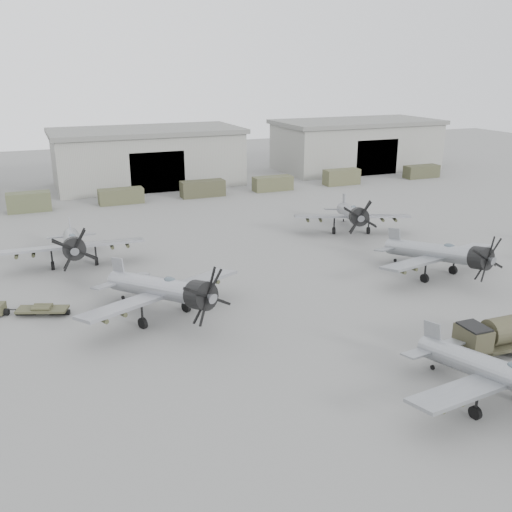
{
  "coord_description": "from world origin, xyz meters",
  "views": [
    {
      "loc": [
        -18.23,
        -27.48,
        17.91
      ],
      "look_at": [
        -0.77,
        15.13,
        2.5
      ],
      "focal_mm": 40.0,
      "sensor_mm": 36.0,
      "label": 1
    }
  ],
  "objects_px": {
    "aircraft_mid_1": "(165,290)",
    "fuel_tanker": "(503,333)",
    "tug_trailer": "(11,309)",
    "aircraft_mid_2": "(443,254)",
    "aircraft_far_0": "(73,243)",
    "aircraft_near_1": "(505,376)",
    "aircraft_far_1": "(352,214)"
  },
  "relations": [
    {
      "from": "aircraft_far_0",
      "to": "aircraft_far_1",
      "type": "bearing_deg",
      "value": 2.46
    },
    {
      "from": "aircraft_mid_1",
      "to": "fuel_tanker",
      "type": "relative_size",
      "value": 1.98
    },
    {
      "from": "aircraft_far_1",
      "to": "tug_trailer",
      "type": "distance_m",
      "value": 36.45
    },
    {
      "from": "aircraft_mid_1",
      "to": "tug_trailer",
      "type": "bearing_deg",
      "value": 129.31
    },
    {
      "from": "fuel_tanker",
      "to": "aircraft_mid_2",
      "type": "bearing_deg",
      "value": 67.6
    },
    {
      "from": "aircraft_mid_1",
      "to": "fuel_tanker",
      "type": "distance_m",
      "value": 23.25
    },
    {
      "from": "aircraft_mid_1",
      "to": "aircraft_mid_2",
      "type": "bearing_deg",
      "value": -25.52
    },
    {
      "from": "aircraft_far_1",
      "to": "aircraft_mid_2",
      "type": "bearing_deg",
      "value": -68.7
    },
    {
      "from": "tug_trailer",
      "to": "aircraft_far_1",
      "type": "bearing_deg",
      "value": 35.69
    },
    {
      "from": "aircraft_far_0",
      "to": "fuel_tanker",
      "type": "bearing_deg",
      "value": -46.39
    },
    {
      "from": "aircraft_far_1",
      "to": "fuel_tanker",
      "type": "relative_size",
      "value": 1.92
    },
    {
      "from": "aircraft_near_1",
      "to": "aircraft_far_1",
      "type": "distance_m",
      "value": 34.49
    },
    {
      "from": "aircraft_near_1",
      "to": "aircraft_mid_1",
      "type": "distance_m",
      "value": 23.13
    },
    {
      "from": "aircraft_mid_1",
      "to": "aircraft_far_1",
      "type": "height_order",
      "value": "aircraft_mid_1"
    },
    {
      "from": "aircraft_mid_2",
      "to": "aircraft_mid_1",
      "type": "bearing_deg",
      "value": 167.34
    },
    {
      "from": "aircraft_near_1",
      "to": "aircraft_mid_2",
      "type": "relative_size",
      "value": 0.94
    },
    {
      "from": "aircraft_far_1",
      "to": "tug_trailer",
      "type": "xyz_separation_m",
      "value": [
        -35.24,
        -9.15,
        -1.84
      ]
    },
    {
      "from": "aircraft_mid_1",
      "to": "aircraft_far_0",
      "type": "bearing_deg",
      "value": 85.21
    },
    {
      "from": "aircraft_far_1",
      "to": "tug_trailer",
      "type": "relative_size",
      "value": 1.95
    },
    {
      "from": "aircraft_near_1",
      "to": "aircraft_far_1",
      "type": "bearing_deg",
      "value": 66.11
    },
    {
      "from": "aircraft_far_0",
      "to": "tug_trailer",
      "type": "xyz_separation_m",
      "value": [
        -5.51,
        -9.28,
        -1.87
      ]
    },
    {
      "from": "fuel_tanker",
      "to": "tug_trailer",
      "type": "bearing_deg",
      "value": 149.03
    },
    {
      "from": "aircraft_near_1",
      "to": "aircraft_far_0",
      "type": "distance_m",
      "value": 38.13
    },
    {
      "from": "aircraft_mid_2",
      "to": "aircraft_far_0",
      "type": "xyz_separation_m",
      "value": [
        -29.67,
        15.23,
        0.06
      ]
    },
    {
      "from": "aircraft_far_1",
      "to": "tug_trailer",
      "type": "bearing_deg",
      "value": -143.91
    },
    {
      "from": "aircraft_near_1",
      "to": "aircraft_far_0",
      "type": "height_order",
      "value": "aircraft_far_0"
    },
    {
      "from": "aircraft_far_0",
      "to": "aircraft_mid_1",
      "type": "bearing_deg",
      "value": -68.02
    },
    {
      "from": "aircraft_mid_2",
      "to": "aircraft_far_1",
      "type": "distance_m",
      "value": 15.1
    },
    {
      "from": "aircraft_mid_2",
      "to": "tug_trailer",
      "type": "height_order",
      "value": "aircraft_mid_2"
    },
    {
      "from": "aircraft_mid_2",
      "to": "aircraft_far_1",
      "type": "height_order",
      "value": "aircraft_far_1"
    },
    {
      "from": "aircraft_mid_1",
      "to": "aircraft_far_0",
      "type": "relative_size",
      "value": 1.01
    },
    {
      "from": "fuel_tanker",
      "to": "aircraft_far_0",
      "type": "bearing_deg",
      "value": 132.03
    }
  ]
}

